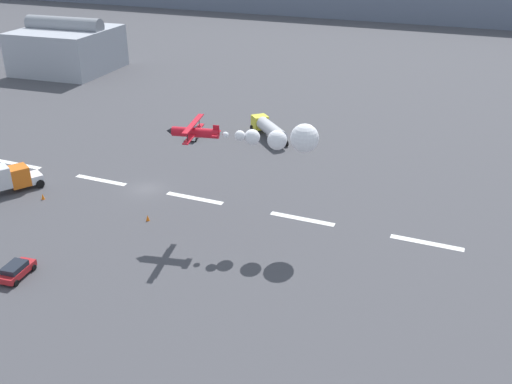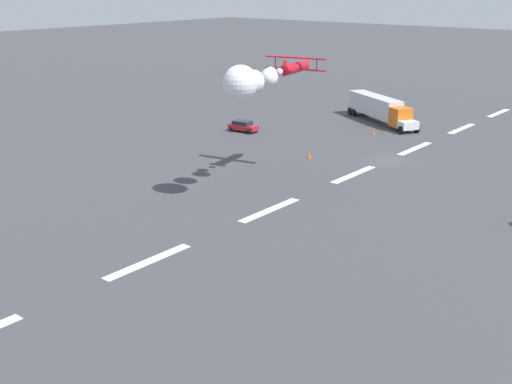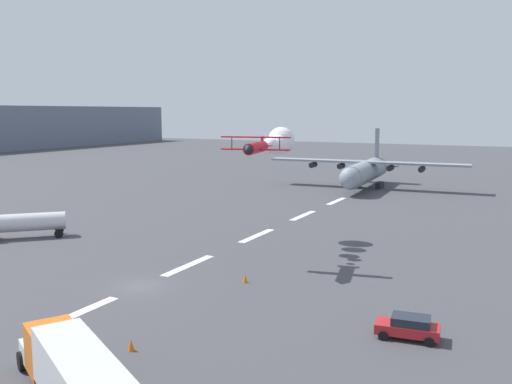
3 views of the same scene
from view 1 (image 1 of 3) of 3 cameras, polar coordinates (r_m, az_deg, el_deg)
ground_plane at (r=77.20m, az=-10.92°, el=0.31°), size 440.00×440.00×0.00m
runway_stripe_3 at (r=90.37m, az=-22.66°, el=2.57°), size 8.00×0.90×0.01m
runway_stripe_4 at (r=81.18m, az=-15.24°, el=1.15°), size 8.00×0.90×0.01m
runway_stripe_5 at (r=73.73m, az=-6.15°, el=-0.62°), size 8.00×0.90×0.01m
runway_stripe_6 at (r=68.59m, az=4.64°, el=-2.69°), size 8.00×0.90×0.01m
runway_stripe_7 at (r=66.31m, az=16.70°, el=-4.89°), size 8.00×0.90×0.01m
stunt_biplane_red at (r=61.55m, az=2.01°, el=5.48°), size 16.60×7.61×3.09m
fuel_tanker_truck at (r=92.91m, az=1.27°, el=6.40°), size 8.73×8.82×2.90m
followme_car_yellow at (r=62.32m, az=-22.85°, el=-7.20°), size 2.40×4.23×1.52m
airport_staff_sedan at (r=94.07m, az=-6.29°, el=5.89°), size 2.72×4.76×1.52m
hangar_building at (r=142.69m, az=-18.33°, el=13.46°), size 21.24×21.28×12.26m
traffic_cone_near at (r=77.82m, az=-20.54°, el=-0.44°), size 0.44×0.44×0.75m
traffic_cone_far at (r=69.05m, az=-10.78°, el=-2.55°), size 0.44×0.44×0.75m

